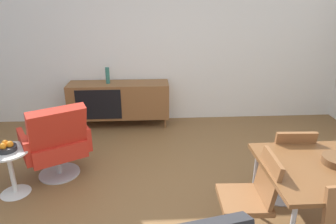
# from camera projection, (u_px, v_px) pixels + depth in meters

# --- Properties ---
(ground_plane) EXTENTS (8.32, 8.32, 0.00)m
(ground_plane) POSITION_uv_depth(u_px,v_px,m) (162.00, 215.00, 3.02)
(ground_plane) COLOR brown
(wall_back) EXTENTS (6.80, 0.12, 2.80)m
(wall_back) POSITION_uv_depth(u_px,v_px,m) (155.00, 37.00, 4.94)
(wall_back) COLOR white
(wall_back) RESTS_ON ground_plane
(sideboard) EXTENTS (1.60, 0.45, 0.72)m
(sideboard) POSITION_uv_depth(u_px,v_px,m) (119.00, 100.00, 4.97)
(sideboard) COLOR brown
(sideboard) RESTS_ON ground_plane
(vase_cobalt) EXTENTS (0.06, 0.06, 0.26)m
(vase_cobalt) POSITION_uv_depth(u_px,v_px,m) (108.00, 75.00, 4.81)
(vase_cobalt) COLOR #337266
(vase_cobalt) RESTS_ON sideboard
(dining_chair_back_left) EXTENTS (0.42, 0.44, 0.86)m
(dining_chair_back_left) POSITION_uv_depth(u_px,v_px,m) (286.00, 161.00, 3.08)
(dining_chair_back_left) COLOR brown
(dining_chair_back_left) RESTS_ON ground_plane
(dining_chair_near_window) EXTENTS (0.44, 0.41, 0.86)m
(dining_chair_near_window) POSITION_uv_depth(u_px,v_px,m) (251.00, 198.00, 2.53)
(dining_chair_near_window) COLOR brown
(dining_chair_near_window) RESTS_ON ground_plane
(lounge_chair_red) EXTENTS (0.88, 0.87, 0.95)m
(lounge_chair_red) POSITION_uv_depth(u_px,v_px,m) (56.00, 141.00, 3.50)
(lounge_chair_red) COLOR red
(lounge_chair_red) RESTS_ON ground_plane
(side_table_round) EXTENTS (0.44, 0.44, 0.52)m
(side_table_round) POSITION_uv_depth(u_px,v_px,m) (11.00, 167.00, 3.25)
(side_table_round) COLOR white
(side_table_round) RESTS_ON ground_plane
(fruit_bowl) EXTENTS (0.20, 0.20, 0.11)m
(fruit_bowl) POSITION_uv_depth(u_px,v_px,m) (6.00, 147.00, 3.17)
(fruit_bowl) COLOR #262628
(fruit_bowl) RESTS_ON side_table_round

